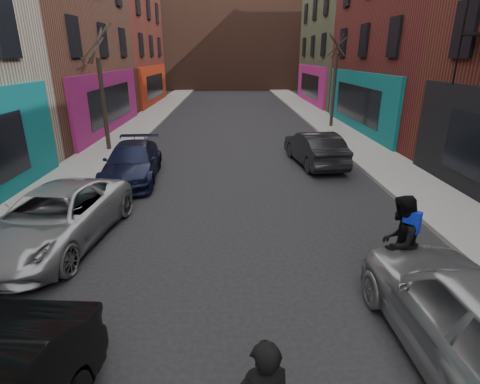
{
  "coord_description": "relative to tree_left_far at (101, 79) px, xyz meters",
  "views": [
    {
      "loc": [
        -0.33,
        0.05,
        4.39
      ],
      "look_at": [
        -0.12,
        7.68,
        1.6
      ],
      "focal_mm": 28.0,
      "sensor_mm": 36.0,
      "label": 1
    }
  ],
  "objects": [
    {
      "name": "sidewalk_left",
      "position": [
        -0.05,
        12.0,
        -3.31
      ],
      "size": [
        2.5,
        84.0,
        0.13
      ],
      "primitive_type": "cube",
      "color": "gray",
      "rests_on": "ground"
    },
    {
      "name": "sidewalk_right",
      "position": [
        12.45,
        12.0,
        -3.31
      ],
      "size": [
        2.5,
        84.0,
        0.13
      ],
      "primitive_type": "cube",
      "color": "gray",
      "rests_on": "ground"
    },
    {
      "name": "building_far",
      "position": [
        6.2,
        38.0,
        3.62
      ],
      "size": [
        40.0,
        10.0,
        14.0
      ],
      "primitive_type": "cube",
      "color": "#47281E",
      "rests_on": "ground"
    },
    {
      "name": "tree_left_far",
      "position": [
        0.0,
        0.0,
        0.0
      ],
      "size": [
        2.0,
        2.0,
        6.5
      ],
      "primitive_type": null,
      "color": "black",
      "rests_on": "sidewalk_left"
    },
    {
      "name": "tree_right_far",
      "position": [
        12.4,
        6.0,
        0.15
      ],
      "size": [
        2.0,
        2.0,
        6.8
      ],
      "primitive_type": null,
      "color": "black",
      "rests_on": "sidewalk_right"
    },
    {
      "name": "parked_left_far",
      "position": [
        1.6,
        -9.52,
        -2.69
      ],
      "size": [
        2.85,
        5.17,
        1.37
      ],
      "primitive_type": "imported",
      "rotation": [
        0.0,
        0.0,
        -0.12
      ],
      "color": "gray",
      "rests_on": "ground"
    },
    {
      "name": "parked_left_end",
      "position": [
        2.23,
        -4.43,
        -2.72
      ],
      "size": [
        2.2,
        4.7,
        1.33
      ],
      "primitive_type": "imported",
      "rotation": [
        0.0,
        0.0,
        0.08
      ],
      "color": "black",
      "rests_on": "ground"
    },
    {
      "name": "parked_right_end",
      "position": [
        9.46,
        -2.57,
        -2.67
      ],
      "size": [
        2.04,
        4.45,
        1.42
      ],
      "primitive_type": "imported",
      "rotation": [
        0.0,
        0.0,
        3.27
      ],
      "color": "black",
      "rests_on": "ground"
    },
    {
      "name": "pedestrian",
      "position": [
        9.12,
        -11.58,
        -2.4
      ],
      "size": [
        1.19,
        1.19,
        1.95
      ],
      "rotation": [
        0.0,
        0.0,
        3.9
      ],
      "color": "black",
      "rests_on": "ground"
    }
  ]
}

